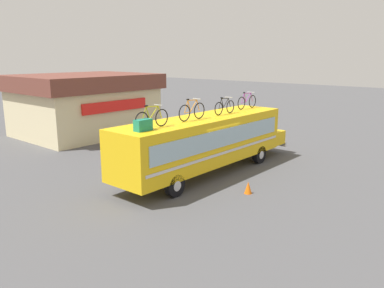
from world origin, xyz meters
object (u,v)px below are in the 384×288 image
at_px(luggage_bag_1, 143,125).
at_px(rooftop_bicycle_2, 192,111).
at_px(bus, 206,140).
at_px(traffic_cone, 248,188).
at_px(rooftop_bicycle_1, 152,118).
at_px(rooftop_bicycle_4, 247,102).
at_px(rooftop_bicycle_3, 225,107).

distance_m(luggage_bag_1, rooftop_bicycle_2, 3.14).
height_order(bus, traffic_cone, bus).
distance_m(bus, traffic_cone, 3.58).
xyz_separation_m(rooftop_bicycle_1, rooftop_bicycle_2, (2.52, 0.07, 0.01)).
height_order(bus, rooftop_bicycle_2, rooftop_bicycle_2).
distance_m(bus, rooftop_bicycle_4, 3.98).
bearing_deg(rooftop_bicycle_4, rooftop_bicycle_2, -177.18).
xyz_separation_m(luggage_bag_1, rooftop_bicycle_1, (0.61, 0.14, 0.17)).
bearing_deg(rooftop_bicycle_1, rooftop_bicycle_2, 1.69).
height_order(rooftop_bicycle_3, traffic_cone, rooftop_bicycle_3).
height_order(luggage_bag_1, rooftop_bicycle_3, rooftop_bicycle_3).
distance_m(rooftop_bicycle_4, traffic_cone, 6.46).
distance_m(luggage_bag_1, traffic_cone, 5.05).
bearing_deg(rooftop_bicycle_1, rooftop_bicycle_4, 2.43).
relative_size(rooftop_bicycle_2, traffic_cone, 3.45).
bearing_deg(rooftop_bicycle_3, rooftop_bicycle_2, 178.60).
height_order(bus, rooftop_bicycle_4, rooftop_bicycle_4).
bearing_deg(rooftop_bicycle_4, traffic_cone, -145.94).
xyz_separation_m(bus, luggage_bag_1, (-4.31, -0.34, 1.36)).
bearing_deg(luggage_bag_1, bus, 4.45).
relative_size(rooftop_bicycle_1, rooftop_bicycle_3, 1.11).
distance_m(luggage_bag_1, rooftop_bicycle_4, 8.00).
xyz_separation_m(rooftop_bicycle_3, rooftop_bicycle_4, (2.48, 0.30, 0.02)).
bearing_deg(traffic_cone, rooftop_bicycle_3, 51.86).
relative_size(rooftop_bicycle_3, rooftop_bicycle_4, 0.90).
relative_size(bus, rooftop_bicycle_3, 7.08).
relative_size(bus, traffic_cone, 22.47).
relative_size(bus, rooftop_bicycle_4, 6.38).
bearing_deg(rooftop_bicycle_2, bus, 5.64).
relative_size(rooftop_bicycle_1, rooftop_bicycle_4, 1.00).
bearing_deg(bus, rooftop_bicycle_1, -177.04).
bearing_deg(luggage_bag_1, rooftop_bicycle_1, 13.30).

